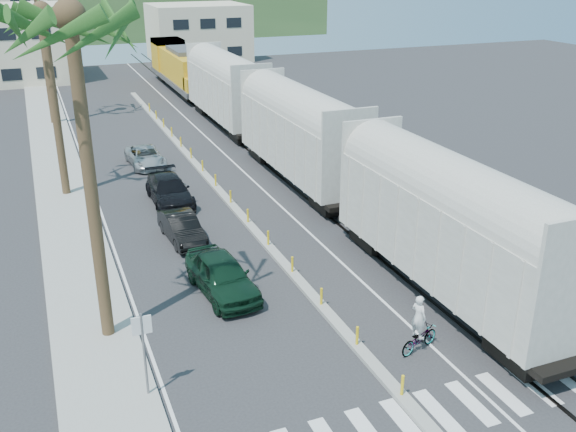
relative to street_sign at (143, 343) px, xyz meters
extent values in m
plane|color=#28282B|center=(7.30, -2.00, -1.97)|extent=(140.00, 140.00, 0.00)
cube|color=gray|center=(-1.20, 23.00, -1.90)|extent=(3.00, 90.00, 0.15)
cube|color=black|center=(11.58, 26.00, -1.94)|extent=(0.12, 100.00, 0.06)
cube|color=black|center=(13.02, 26.00, -1.94)|extent=(0.12, 100.00, 0.06)
cube|color=gray|center=(7.30, 18.00, -1.90)|extent=(0.45, 60.00, 0.15)
cylinder|color=yellow|center=(7.30, -3.00, -1.47)|extent=(0.10, 0.10, 0.70)
cylinder|color=yellow|center=(7.30, 0.00, -1.47)|extent=(0.10, 0.10, 0.70)
cylinder|color=yellow|center=(7.30, 3.00, -1.47)|extent=(0.10, 0.10, 0.70)
cylinder|color=yellow|center=(7.30, 6.00, -1.47)|extent=(0.10, 0.10, 0.70)
cylinder|color=yellow|center=(7.30, 9.00, -1.47)|extent=(0.10, 0.10, 0.70)
cylinder|color=yellow|center=(7.30, 12.00, -1.47)|extent=(0.10, 0.10, 0.70)
cylinder|color=yellow|center=(7.30, 15.00, -1.47)|extent=(0.10, 0.10, 0.70)
cylinder|color=yellow|center=(7.30, 18.00, -1.47)|extent=(0.10, 0.10, 0.70)
cylinder|color=yellow|center=(7.30, 21.00, -1.47)|extent=(0.10, 0.10, 0.70)
cylinder|color=yellow|center=(7.30, 24.00, -1.47)|extent=(0.10, 0.10, 0.70)
cylinder|color=yellow|center=(7.30, 27.00, -1.47)|extent=(0.10, 0.10, 0.70)
cylinder|color=yellow|center=(7.30, 30.00, -1.47)|extent=(0.10, 0.10, 0.70)
cylinder|color=yellow|center=(7.30, 33.00, -1.47)|extent=(0.10, 0.10, 0.70)
cylinder|color=yellow|center=(7.30, 36.00, -1.47)|extent=(0.10, 0.10, 0.70)
cylinder|color=yellow|center=(7.30, 39.00, -1.47)|extent=(0.10, 0.10, 0.70)
cube|color=silver|center=(7.30, -4.00, -1.97)|extent=(14.00, 2.20, 0.01)
cube|color=silver|center=(0.50, 23.00, -1.97)|extent=(0.12, 90.00, 0.01)
cube|color=silver|center=(9.80, 23.00, -1.97)|extent=(0.12, 90.00, 0.01)
cube|color=#ACA99D|center=(12.30, 2.12, 0.73)|extent=(3.00, 12.88, 3.40)
cylinder|color=#ACA99D|center=(12.30, 2.12, 2.43)|extent=(2.90, 12.58, 2.90)
cube|color=black|center=(12.30, 2.12, -1.47)|extent=(2.60, 12.88, 1.00)
cube|color=#ACA99D|center=(12.30, 17.12, 0.73)|extent=(3.00, 12.88, 3.40)
cylinder|color=#ACA99D|center=(12.30, 17.12, 2.43)|extent=(2.90, 12.58, 2.90)
cube|color=black|center=(12.30, 17.12, -1.47)|extent=(2.60, 12.88, 1.00)
cube|color=#ACA99D|center=(12.30, 32.12, 0.73)|extent=(3.00, 12.88, 3.40)
cylinder|color=#ACA99D|center=(12.30, 32.12, 2.43)|extent=(2.90, 12.58, 2.90)
cube|color=black|center=(12.30, 32.12, -1.47)|extent=(2.60, 12.88, 1.00)
cube|color=#4C4C4F|center=(12.30, 48.12, -0.92)|extent=(3.00, 17.00, 0.50)
cube|color=gold|center=(12.30, 47.12, 0.63)|extent=(2.70, 12.24, 2.60)
cube|color=gold|center=(12.30, 53.90, 0.93)|extent=(3.00, 3.74, 3.20)
cube|color=black|center=(12.30, 48.12, -1.52)|extent=(2.60, 13.60, 0.90)
cylinder|color=brown|center=(-0.70, 4.00, 3.53)|extent=(0.44, 0.44, 11.00)
sphere|color=#224A17|center=(-0.70, 4.00, 9.18)|extent=(3.20, 3.20, 3.20)
cylinder|color=brown|center=(-1.00, 20.00, 3.03)|extent=(0.44, 0.44, 10.00)
sphere|color=#224A17|center=(-1.00, 20.00, 8.18)|extent=(3.20, 3.20, 3.20)
cylinder|color=brown|center=(-0.70, 38.00, 4.03)|extent=(0.44, 0.44, 12.00)
cylinder|color=slate|center=(0.00, 0.00, -0.47)|extent=(0.08, 0.08, 3.00)
cube|color=silver|center=(0.00, 0.00, 0.63)|extent=(0.60, 0.04, 0.60)
cube|color=beige|center=(-3.70, 60.00, 2.03)|extent=(12.00, 10.00, 8.00)
cube|color=beige|center=(19.30, 68.00, 1.53)|extent=(12.00, 10.00, 7.00)
cube|color=#385628|center=(7.30, 98.00, 4.03)|extent=(80.00, 20.00, 12.00)
imported|color=black|center=(4.05, 5.57, -1.16)|extent=(2.79, 5.10, 1.62)
imported|color=black|center=(3.74, 11.31, -1.31)|extent=(1.98, 4.22, 1.33)
imported|color=black|center=(4.25, 16.56, -1.23)|extent=(2.11, 5.10, 1.48)
imported|color=#AEB1B3|center=(4.26, 23.90, -1.35)|extent=(2.47, 4.65, 1.24)
imported|color=#9EA0A5|center=(9.24, -0.92, -1.51)|extent=(1.67, 2.13, 0.93)
imported|color=silver|center=(9.14, -0.92, -0.61)|extent=(0.82, 0.74, 1.61)
camera|label=1|loc=(-2.07, -16.86, 10.83)|focal=40.00mm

